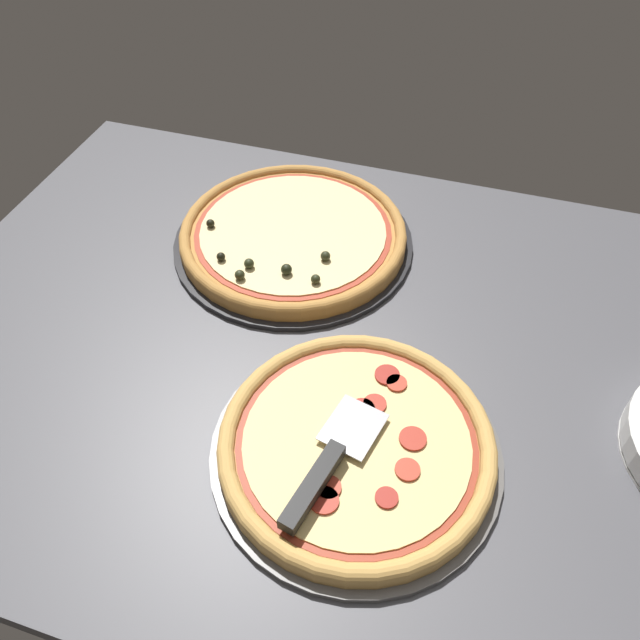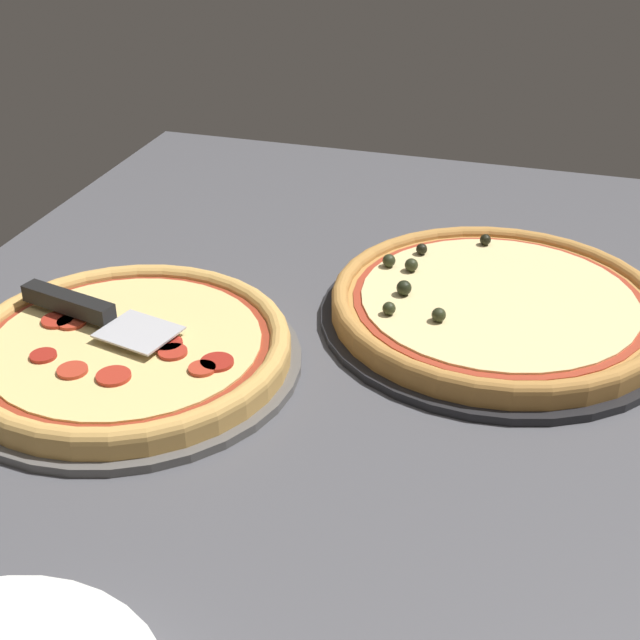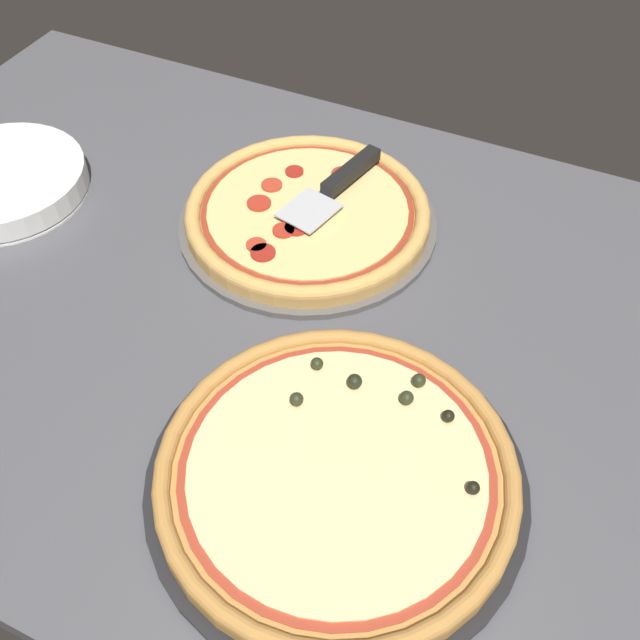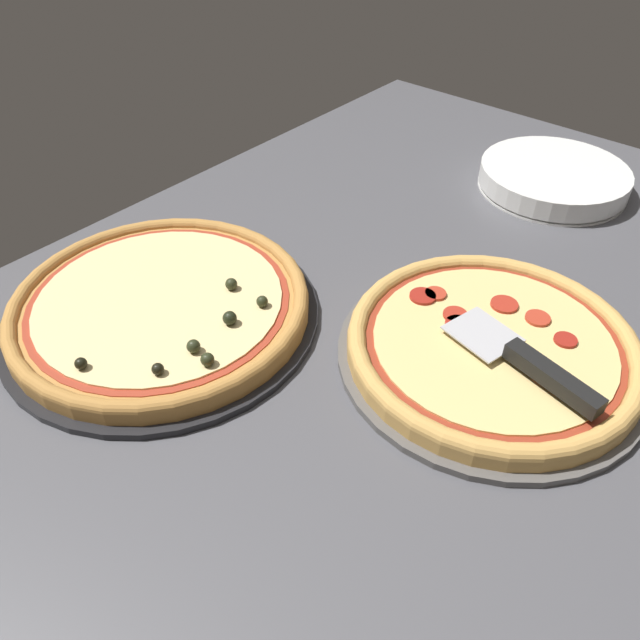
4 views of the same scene
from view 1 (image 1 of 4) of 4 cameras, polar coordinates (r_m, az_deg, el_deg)
The scene contains 6 objects.
ground_plane at distance 96.44cm, azimuth 4.99°, elevation -3.98°, with size 149.60×97.63×3.60cm, color #4C4C51.
pizza_pan_front at distance 84.77cm, azimuth 3.29°, elevation -11.86°, with size 38.68×38.68×1.00cm, color #565451.
pizza_front at distance 83.08cm, azimuth 3.36°, elevation -11.17°, with size 36.36×36.36×2.97cm.
pizza_pan_back at distance 112.79cm, azimuth -2.44°, elevation 7.15°, with size 42.65×42.65×1.00cm, color black.
pizza_back at distance 111.47cm, azimuth -2.48°, elevation 7.93°, with size 40.09×40.09×4.14cm.
serving_spatula at distance 78.06cm, azimuth 0.11°, elevation -13.88°, with size 8.92×20.93×2.00cm.
Camera 1 is at (9.91, -59.78, 73.22)cm, focal length 35.00 mm.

